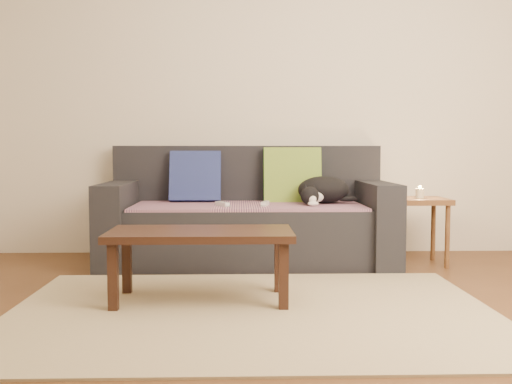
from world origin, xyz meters
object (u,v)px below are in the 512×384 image
wii_remote_b (265,204)px  cat (322,190)px  side_table (419,210)px  sofa (248,221)px  coffee_table (201,239)px  wii_remote_a (222,204)px

wii_remote_b → cat: bearing=-56.9°
wii_remote_b → side_table: 1.13m
sofa → coffee_table: 1.24m
sofa → wii_remote_b: sofa is taller
wii_remote_a → wii_remote_b: bearing=-114.6°
wii_remote_a → coffee_table: 0.99m
cat → coffee_table: 1.44m
cat → side_table: 0.72m
cat → wii_remote_a: cat is taller
sofa → cat: bearing=-3.6°
sofa → cat: 0.60m
side_table → cat: bearing=171.8°
cat → wii_remote_a: 0.77m
sofa → coffee_table: (-0.27, -1.20, 0.04)m
wii_remote_a → coffee_table: bearing=144.1°
sofa → wii_remote_a: bearing=-129.0°
sofa → coffee_table: bearing=-102.9°
cat → coffee_table: size_ratio=0.48×
sofa → side_table: (1.25, -0.14, 0.09)m
wii_remote_a → wii_remote_b: size_ratio=1.00×
side_table → wii_remote_a: bearing=-176.3°
wii_remote_b → coffee_table: wii_remote_b is taller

